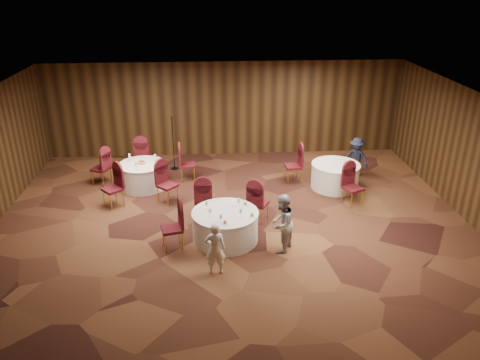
{
  "coord_description": "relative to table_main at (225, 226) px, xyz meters",
  "views": [
    {
      "loc": [
        -0.54,
        -10.44,
        5.85
      ],
      "look_at": [
        0.2,
        0.2,
        1.1
      ],
      "focal_mm": 35.0,
      "sensor_mm": 36.0,
      "label": 1
    }
  ],
  "objects": [
    {
      "name": "woman_a",
      "position": [
        -0.26,
        -1.32,
        0.22
      ],
      "size": [
        0.43,
        0.29,
        1.19
      ],
      "primitive_type": "imported",
      "rotation": [
        0.0,
        0.0,
        3.14
      ],
      "color": "white",
      "rests_on": "ground"
    },
    {
      "name": "table_left",
      "position": [
        -2.3,
        3.18,
        0.0
      ],
      "size": [
        1.37,
        1.37,
        0.74
      ],
      "color": "white",
      "rests_on": "ground"
    },
    {
      "name": "chairs_main",
      "position": [
        -0.29,
        0.62,
        0.12
      ],
      "size": [
        2.78,
        2.02,
        1.0
      ],
      "color": "#3C0C14",
      "rests_on": "ground"
    },
    {
      "name": "tabletop_left",
      "position": [
        -2.31,
        3.19,
        0.45
      ],
      "size": [
        0.84,
        0.77,
        0.22
      ],
      "color": "silver",
      "rests_on": "table_left"
    },
    {
      "name": "tabletop_main",
      "position": [
        0.14,
        -0.12,
        0.47
      ],
      "size": [
        1.14,
        1.03,
        0.22
      ],
      "color": "silver",
      "rests_on": "table_main"
    },
    {
      "name": "chairs_left",
      "position": [
        -2.3,
        3.16,
        0.12
      ],
      "size": [
        3.2,
        3.12,
        1.0
      ],
      "color": "#3C0C14",
      "rests_on": "ground"
    },
    {
      "name": "room_shell",
      "position": [
        0.22,
        0.81,
        1.59
      ],
      "size": [
        12.0,
        12.0,
        12.0
      ],
      "color": "silver",
      "rests_on": "ground"
    },
    {
      "name": "chairs_right",
      "position": [
        2.86,
        2.46,
        0.12
      ],
      "size": [
        1.97,
        2.31,
        1.0
      ],
      "color": "#3C0C14",
      "rests_on": "ground"
    },
    {
      "name": "table_main",
      "position": [
        0.0,
        0.0,
        0.0
      ],
      "size": [
        1.57,
        1.57,
        0.74
      ],
      "color": "white",
      "rests_on": "ground"
    },
    {
      "name": "man_c",
      "position": [
        4.18,
        3.53,
        0.25
      ],
      "size": [
        0.92,
        0.89,
        1.26
      ],
      "primitive_type": "imported",
      "rotation": [
        0.0,
        0.0,
        5.55
      ],
      "color": "black",
      "rests_on": "ground"
    },
    {
      "name": "mic_stand",
      "position": [
        -1.47,
        4.53,
        0.14
      ],
      "size": [
        0.24,
        0.24,
        1.74
      ],
      "color": "black",
      "rests_on": "ground"
    },
    {
      "name": "woman_b",
      "position": [
        1.24,
        -0.54,
        0.32
      ],
      "size": [
        0.8,
        0.86,
        1.4
      ],
      "primitive_type": "imported",
      "rotation": [
        0.0,
        0.0,
        4.17
      ],
      "color": "#ACACB1",
      "rests_on": "ground"
    },
    {
      "name": "ground",
      "position": [
        0.22,
        0.81,
        -0.38
      ],
      "size": [
        12.0,
        12.0,
        0.0
      ],
      "primitive_type": "plane",
      "color": "black",
      "rests_on": "ground"
    },
    {
      "name": "table_right",
      "position": [
        3.35,
        2.77,
        0.0
      ],
      "size": [
        1.41,
        1.41,
        0.74
      ],
      "color": "white",
      "rests_on": "ground"
    },
    {
      "name": "tabletop_right",
      "position": [
        3.53,
        2.53,
        0.52
      ],
      "size": [
        0.08,
        0.08,
        0.22
      ],
      "color": "silver",
      "rests_on": "table_right"
    }
  ]
}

